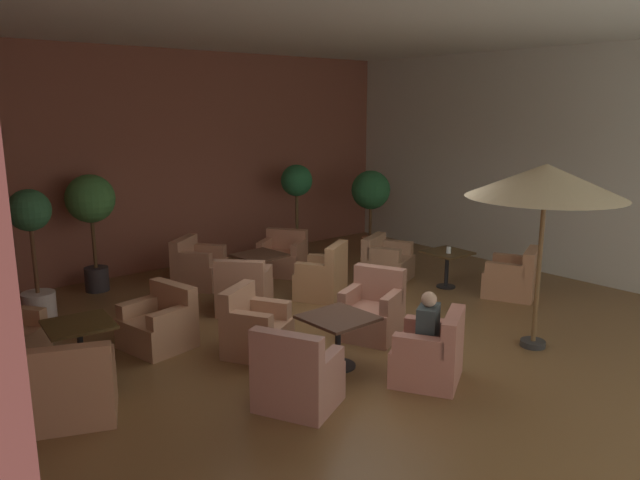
{
  "coord_description": "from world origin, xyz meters",
  "views": [
    {
      "loc": [
        -5.24,
        -5.82,
        3.06
      ],
      "look_at": [
        0.0,
        0.49,
        1.25
      ],
      "focal_mm": 33.95,
      "sensor_mm": 36.0,
      "label": 1
    }
  ],
  "objects_px": {
    "armchair_front_right_west": "(373,313)",
    "armchair_mid_center_east": "(159,325)",
    "cafe_table_front_left": "(447,259)",
    "armchair_front_right_south": "(430,355)",
    "armchair_rear_right_south": "(244,292)",
    "potted_tree_mid_right": "(297,196)",
    "armchair_front_left_north": "(513,278)",
    "armchair_front_right_east": "(297,379)",
    "armchair_mid_center_south": "(1,339)",
    "cafe_table_rear_right": "(260,261)",
    "armchair_rear_right_east": "(198,268)",
    "potted_tree_mid_left": "(371,194)",
    "iced_drink_cup": "(449,250)",
    "cafe_table_mid_center": "(80,335)",
    "potted_tree_left_corner": "(32,240)",
    "armchair_front_left_east": "(387,263)",
    "armchair_mid_center_north": "(73,391)",
    "armchair_rear_right_west": "(323,278)",
    "armchair_front_right_north": "(255,330)",
    "potted_tree_right_corner": "(91,208)",
    "patron_blue_shirt": "(428,323)",
    "cafe_table_front_right": "(338,328)",
    "armchair_rear_right_north": "(283,258)"
  },
  "relations": [
    {
      "from": "armchair_front_right_south",
      "to": "armchair_front_right_west",
      "type": "height_order",
      "value": "armchair_front_right_west"
    },
    {
      "from": "armchair_front_right_south",
      "to": "armchair_rear_right_east",
      "type": "relative_size",
      "value": 0.95
    },
    {
      "from": "armchair_front_right_north",
      "to": "potted_tree_right_corner",
      "type": "relative_size",
      "value": 0.49
    },
    {
      "from": "armchair_front_right_south",
      "to": "armchair_rear_right_north",
      "type": "relative_size",
      "value": 0.98
    },
    {
      "from": "armchair_rear_right_west",
      "to": "armchair_mid_center_east",
      "type": "bearing_deg",
      "value": -175.49
    },
    {
      "from": "armchair_mid_center_south",
      "to": "cafe_table_rear_right",
      "type": "distance_m",
      "value": 4.14
    },
    {
      "from": "cafe_table_front_left",
      "to": "armchair_front_right_west",
      "type": "bearing_deg",
      "value": -162.56
    },
    {
      "from": "cafe_table_front_left",
      "to": "armchair_front_right_south",
      "type": "xyz_separation_m",
      "value": [
        -3.05,
        -2.21,
        -0.19
      ]
    },
    {
      "from": "cafe_table_front_left",
      "to": "potted_tree_mid_right",
      "type": "height_order",
      "value": "potted_tree_mid_right"
    },
    {
      "from": "potted_tree_mid_left",
      "to": "potted_tree_right_corner",
      "type": "bearing_deg",
      "value": 171.03
    },
    {
      "from": "armchair_front_left_north",
      "to": "cafe_table_mid_center",
      "type": "relative_size",
      "value": 1.3
    },
    {
      "from": "cafe_table_mid_center",
      "to": "potted_tree_mid_left",
      "type": "distance_m",
      "value": 7.33
    },
    {
      "from": "armchair_front_left_north",
      "to": "armchair_mid_center_north",
      "type": "xyz_separation_m",
      "value": [
        -6.92,
        0.48,
        0.01
      ]
    },
    {
      "from": "armchair_rear_right_north",
      "to": "cafe_table_mid_center",
      "type": "bearing_deg",
      "value": -155.12
    },
    {
      "from": "armchair_rear_right_south",
      "to": "armchair_front_right_north",
      "type": "bearing_deg",
      "value": -118.0
    },
    {
      "from": "armchair_front_left_north",
      "to": "armchair_rear_right_east",
      "type": "bearing_deg",
      "value": 134.33
    },
    {
      "from": "armchair_front_right_north",
      "to": "armchair_front_left_east",
      "type": "bearing_deg",
      "value": 19.39
    },
    {
      "from": "potted_tree_right_corner",
      "to": "potted_tree_mid_right",
      "type": "bearing_deg",
      "value": -3.4
    },
    {
      "from": "armchair_rear_right_north",
      "to": "armchair_rear_right_west",
      "type": "distance_m",
      "value": 1.63
    },
    {
      "from": "armchair_front_left_east",
      "to": "armchair_front_right_south",
      "type": "relative_size",
      "value": 1.03
    },
    {
      "from": "armchair_front_right_west",
      "to": "armchair_mid_center_east",
      "type": "height_order",
      "value": "armchair_front_right_west"
    },
    {
      "from": "armchair_rear_right_east",
      "to": "armchair_front_right_west",
      "type": "bearing_deg",
      "value": -79.36
    },
    {
      "from": "armchair_front_right_south",
      "to": "armchair_mid_center_south",
      "type": "bearing_deg",
      "value": 135.51
    },
    {
      "from": "armchair_front_right_west",
      "to": "armchair_rear_right_east",
      "type": "height_order",
      "value": "armchair_front_right_west"
    },
    {
      "from": "cafe_table_front_left",
      "to": "cafe_table_front_right",
      "type": "bearing_deg",
      "value": -160.76
    },
    {
      "from": "armchair_front_right_west",
      "to": "potted_tree_mid_left",
      "type": "xyz_separation_m",
      "value": [
        3.46,
        3.59,
        0.91
      ]
    },
    {
      "from": "cafe_table_rear_right",
      "to": "potted_tree_mid_left",
      "type": "xyz_separation_m",
      "value": [
        3.46,
        0.89,
        0.73
      ]
    },
    {
      "from": "potted_tree_right_corner",
      "to": "patron_blue_shirt",
      "type": "relative_size",
      "value": 3.11
    },
    {
      "from": "armchair_mid_center_north",
      "to": "potted_tree_mid_right",
      "type": "relative_size",
      "value": 0.53
    },
    {
      "from": "armchair_rear_right_west",
      "to": "cafe_table_front_left",
      "type": "bearing_deg",
      "value": -24.69
    },
    {
      "from": "armchair_front_right_west",
      "to": "cafe_table_front_right",
      "type": "bearing_deg",
      "value": -156.39
    },
    {
      "from": "cafe_table_rear_right",
      "to": "potted_tree_left_corner",
      "type": "height_order",
      "value": "potted_tree_left_corner"
    },
    {
      "from": "cafe_table_front_left",
      "to": "armchair_front_left_north",
      "type": "relative_size",
      "value": 0.7
    },
    {
      "from": "patron_blue_shirt",
      "to": "armchair_front_right_west",
      "type": "bearing_deg",
      "value": 70.44
    },
    {
      "from": "armchair_front_right_south",
      "to": "armchair_rear_right_south",
      "type": "xyz_separation_m",
      "value": [
        -0.35,
        3.33,
        0.02
      ]
    },
    {
      "from": "potted_tree_mid_left",
      "to": "iced_drink_cup",
      "type": "distance_m",
      "value": 3.07
    },
    {
      "from": "potted_tree_mid_right",
      "to": "armchair_front_right_west",
      "type": "bearing_deg",
      "value": -114.92
    },
    {
      "from": "cafe_table_front_right",
      "to": "armchair_rear_right_west",
      "type": "height_order",
      "value": "armchair_rear_right_west"
    },
    {
      "from": "potted_tree_mid_right",
      "to": "iced_drink_cup",
      "type": "distance_m",
      "value": 3.59
    },
    {
      "from": "cafe_table_front_left",
      "to": "cafe_table_mid_center",
      "type": "relative_size",
      "value": 0.92
    },
    {
      "from": "armchair_front_right_south",
      "to": "armchair_rear_right_south",
      "type": "height_order",
      "value": "armchair_rear_right_south"
    },
    {
      "from": "potted_tree_left_corner",
      "to": "iced_drink_cup",
      "type": "bearing_deg",
      "value": -26.18
    },
    {
      "from": "cafe_table_front_left",
      "to": "potted_tree_mid_right",
      "type": "bearing_deg",
      "value": 100.32
    },
    {
      "from": "armchair_mid_center_east",
      "to": "armchair_rear_right_east",
      "type": "height_order",
      "value": "armchair_rear_right_east"
    },
    {
      "from": "armchair_front_right_south",
      "to": "potted_tree_left_corner",
      "type": "xyz_separation_m",
      "value": [
        -2.83,
        4.98,
        0.88
      ]
    },
    {
      "from": "cafe_table_front_right",
      "to": "armchair_front_right_south",
      "type": "bearing_deg",
      "value": -60.04
    },
    {
      "from": "armchair_front_left_east",
      "to": "armchair_front_right_south",
      "type": "distance_m",
      "value": 4.15
    },
    {
      "from": "armchair_front_right_east",
      "to": "armchair_front_right_south",
      "type": "height_order",
      "value": "armchair_front_right_east"
    },
    {
      "from": "armchair_mid_center_south",
      "to": "iced_drink_cup",
      "type": "relative_size",
      "value": 9.55
    },
    {
      "from": "armchair_mid_center_north",
      "to": "iced_drink_cup",
      "type": "xyz_separation_m",
      "value": [
        6.38,
        0.44,
        0.37
      ]
    }
  ]
}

